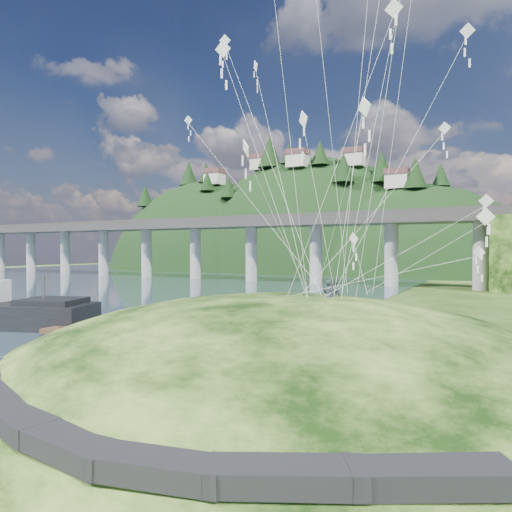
% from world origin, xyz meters
% --- Properties ---
extents(ground, '(320.00, 320.00, 0.00)m').
position_xyz_m(ground, '(0.00, 0.00, 0.00)').
color(ground, black).
rests_on(ground, ground).
extents(grass_hill, '(36.00, 32.00, 13.00)m').
position_xyz_m(grass_hill, '(8.00, 2.00, -1.50)').
color(grass_hill, black).
rests_on(grass_hill, ground).
extents(footpath, '(22.29, 5.84, 0.83)m').
position_xyz_m(footpath, '(7.46, -9.74, 2.08)').
color(footpath, black).
rests_on(footpath, ground).
extents(bridge, '(160.00, 11.00, 15.00)m').
position_xyz_m(bridge, '(-26.46, 70.07, 9.70)').
color(bridge, '#2D2B2B').
rests_on(bridge, ground).
extents(far_ridge, '(153.00, 70.00, 94.50)m').
position_xyz_m(far_ridge, '(-43.58, 122.17, -7.44)').
color(far_ridge, black).
rests_on(far_ridge, ground).
extents(wooden_dock, '(16.20, 4.00, 1.15)m').
position_xyz_m(wooden_dock, '(-8.31, 6.97, 0.50)').
color(wooden_dock, '#392317').
rests_on(wooden_dock, ground).
extents(kite_flyers, '(0.99, 1.72, 1.84)m').
position_xyz_m(kite_flyers, '(9.87, 3.87, 5.76)').
color(kite_flyers, '#272C34').
rests_on(kite_flyers, ground).
extents(kite_swarm, '(20.91, 16.36, 20.69)m').
position_xyz_m(kite_swarm, '(10.75, 3.60, 17.35)').
color(kite_swarm, silver).
rests_on(kite_swarm, ground).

